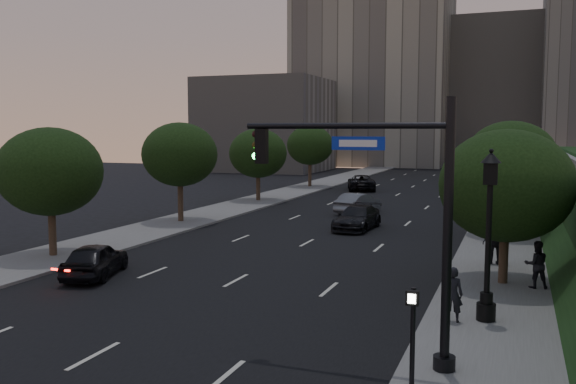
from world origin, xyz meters
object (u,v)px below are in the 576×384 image
at_px(street_lamp, 488,243).
at_px(traffic_signal_mast, 403,230).
at_px(pedestrian_b, 536,264).
at_px(sedan_far_right, 461,188).
at_px(sedan_near_left, 95,260).
at_px(sedan_far_left, 361,183).
at_px(sedan_mid_left, 358,203).
at_px(sedan_near_right, 357,218).
at_px(pedestrian_a, 452,294).
at_px(pedestrian_c, 496,243).

bearing_deg(street_lamp, traffic_signal_mast, -112.20).
relative_size(traffic_signal_mast, pedestrian_b, 3.82).
bearing_deg(traffic_signal_mast, sedan_far_right, 92.89).
height_order(sedan_near_left, sedan_far_left, sedan_far_left).
height_order(sedan_near_left, sedan_far_right, sedan_far_right).
relative_size(traffic_signal_mast, sedan_far_left, 1.21).
height_order(street_lamp, sedan_far_right, street_lamp).
height_order(sedan_mid_left, pedestrian_b, pedestrian_b).
distance_m(sedan_near_right, sedan_far_right, 22.23).
height_order(street_lamp, pedestrian_a, street_lamp).
xyz_separation_m(sedan_near_left, pedestrian_c, (15.77, 7.86, 0.37)).
xyz_separation_m(street_lamp, sedan_near_left, (-15.80, 0.87, -1.90)).
bearing_deg(pedestrian_c, street_lamp, 80.63).
height_order(sedan_far_left, pedestrian_b, pedestrian_b).
height_order(street_lamp, pedestrian_c, street_lamp).
distance_m(sedan_far_right, pedestrian_a, 39.27).
xyz_separation_m(traffic_signal_mast, pedestrian_b, (3.46, 9.48, -2.61)).
distance_m(sedan_near_right, pedestrian_a, 18.91).
bearing_deg(sedan_far_left, sedan_far_right, 148.29).
distance_m(sedan_mid_left, sedan_near_right, 7.45).
distance_m(sedan_near_left, pedestrian_b, 17.85).
bearing_deg(pedestrian_c, pedestrian_a, 74.45).
height_order(traffic_signal_mast, sedan_near_right, traffic_signal_mast).
bearing_deg(sedan_near_right, sedan_far_right, 81.52).
height_order(sedan_far_left, sedan_near_right, sedan_far_left).
xyz_separation_m(street_lamp, sedan_near_right, (-8.49, 16.84, -1.89)).
xyz_separation_m(sedan_near_right, pedestrian_b, (10.08, -11.95, 0.32)).
relative_size(sedan_far_left, pedestrian_b, 3.16).
height_order(traffic_signal_mast, pedestrian_c, traffic_signal_mast).
distance_m(sedan_far_left, pedestrian_c, 35.63).
xyz_separation_m(sedan_far_left, pedestrian_c, (14.26, -32.65, 0.31)).
xyz_separation_m(sedan_far_left, sedan_near_right, (5.80, -24.54, -0.06)).
relative_size(sedan_far_right, pedestrian_a, 2.75).
height_order(sedan_far_left, pedestrian_a, pedestrian_a).
bearing_deg(pedestrian_b, pedestrian_c, -80.47).
bearing_deg(sedan_far_right, pedestrian_c, -64.32).
xyz_separation_m(pedestrian_a, pedestrian_c, (0.97, 9.26, 0.08)).
relative_size(sedan_far_right, pedestrian_b, 2.65).
bearing_deg(sedan_far_left, pedestrian_a, 90.95).
bearing_deg(sedan_mid_left, pedestrian_a, 124.11).
relative_size(traffic_signal_mast, pedestrian_a, 3.97).
bearing_deg(sedan_near_left, pedestrian_c, -170.93).
bearing_deg(street_lamp, sedan_mid_left, 113.13).
height_order(sedan_near_right, sedan_far_right, sedan_far_right).
xyz_separation_m(sedan_mid_left, pedestrian_c, (10.25, -15.33, 0.34)).
bearing_deg(pedestrian_b, traffic_signal_mast, 56.65).
bearing_deg(traffic_signal_mast, street_lamp, 67.80).
xyz_separation_m(traffic_signal_mast, pedestrian_a, (0.87, 4.07, -2.64)).
bearing_deg(sedan_far_right, sedan_far_left, -177.06).
xyz_separation_m(traffic_signal_mast, sedan_near_right, (-6.62, 21.44, -2.93)).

